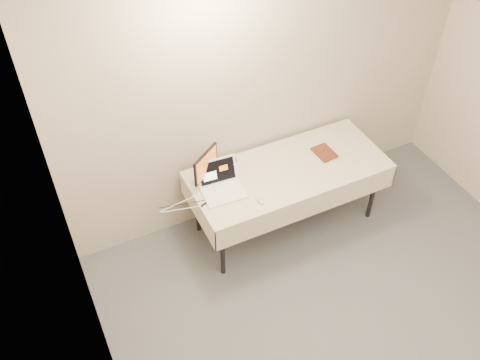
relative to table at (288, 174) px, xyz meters
name	(u,v)px	position (x,y,z in m)	size (l,w,h in m)	color
back_wall	(268,88)	(0.00, 0.45, 0.67)	(4.00, 0.10, 2.70)	#C1B29C
table	(288,174)	(0.00, 0.00, 0.00)	(1.86, 0.81, 0.74)	black
laptop	(221,184)	(-0.67, 0.03, 0.12)	(0.39, 0.37, 0.25)	white
monitor	(206,166)	(-0.76, 0.16, 0.27)	(0.30, 0.21, 0.35)	black
book	(318,147)	(0.33, 0.04, 0.18)	(0.17, 0.02, 0.23)	maroon
alarm_clock	(230,161)	(-0.45, 0.32, 0.09)	(0.11, 0.05, 0.05)	black
clicker	(260,201)	(-0.43, -0.26, 0.07)	(0.05, 0.09, 0.02)	silver
paper_form	(319,153)	(0.37, 0.07, 0.06)	(0.11, 0.27, 0.00)	#AFDCB2
usb_dongle	(204,205)	(-0.89, -0.08, 0.07)	(0.06, 0.02, 0.01)	black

